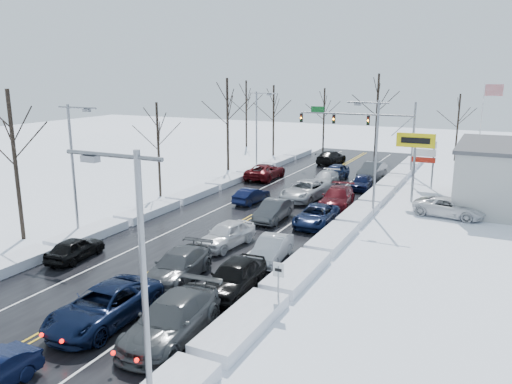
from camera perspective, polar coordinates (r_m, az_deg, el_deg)
The scene contains 42 objects.
ground at distance 34.44m, azimuth -4.71°, elevation -5.16°, with size 160.00×160.00×0.00m, color white.
road_surface at distance 36.09m, azimuth -3.09°, elevation -4.26°, with size 14.00×84.00×0.01m, color black.
snow_bank_left at distance 40.19m, azimuth -12.62°, elevation -2.74°, with size 1.90×72.00×0.61m, color silver.
snow_bank_right at distance 33.24m, azimuth 8.51°, elevation -5.96°, with size 1.90×72.00×0.61m, color silver.
traffic_signal_mast at distance 57.85m, azimuth 12.63°, elevation 7.62°, with size 13.28×0.39×8.00m.
tires_plus_sign at distance 44.87m, azimuth 17.76°, elevation 5.13°, with size 3.20×0.34×6.00m.
used_vehicles_sign at distance 51.00m, azimuth 18.64°, elevation 4.07°, with size 2.20×0.22×4.65m.
speed_limit_sign at distance 23.68m, azimuth 2.58°, elevation -9.70°, with size 0.55×0.09×2.35m.
flagpole at distance 58.27m, azimuth 24.49°, elevation 7.24°, with size 1.87×1.20×10.00m.
streetlight_se at distance 14.28m, azimuth -13.32°, elevation -10.04°, with size 3.20×0.25×9.00m.
streetlight_ne at distance 39.37m, azimuth 13.30°, elevation 4.81°, with size 3.20×0.25×9.00m.
streetlight_sw at distance 35.19m, azimuth -20.02°, elevation 3.38°, with size 3.20×0.25×9.00m.
streetlight_nw at distance 58.04m, azimuth 0.23°, elevation 7.79°, with size 3.20×0.25×9.00m.
tree_left_b at distance 36.07m, azimuth -26.09°, elevation 5.76°, with size 4.00×4.00×10.00m.
tree_left_c at distance 45.48m, azimuth -11.18°, elevation 6.81°, with size 3.40×3.40×8.50m.
tree_left_d at distance 57.44m, azimuth -3.29°, elevation 9.74°, with size 4.20×4.20×10.50m.
tree_left_e at distance 68.03m, azimuth 2.02°, elevation 9.71°, with size 3.80×3.80×9.50m.
tree_far_a at distance 76.52m, azimuth -1.13°, elevation 10.38°, with size 4.00×4.00×10.00m.
tree_far_b at distance 72.85m, azimuth 7.80°, elevation 9.56°, with size 3.60×3.60×9.00m.
tree_far_c at distance 68.72m, azimuth 13.74°, elevation 10.26°, with size 4.40×4.40×11.00m.
tree_far_d at distance 68.88m, azimuth 22.15°, elevation 8.22°, with size 3.40×3.40×8.50m.
queued_car_2 at distance 24.14m, azimuth -16.82°, elevation -14.10°, with size 2.73×5.93×1.65m, color black.
queued_car_3 at distance 27.88m, azimuth -8.85°, elevation -9.84°, with size 2.19×5.40×1.57m, color #3F4244.
queued_car_4 at distance 32.64m, azimuth -3.40°, elevation -6.20°, with size 1.91×4.76×1.62m, color silver.
queued_car_5 at distance 38.23m, azimuth 1.99°, elevation -3.24°, with size 1.64×4.71×1.55m, color #3A3C3F.
queued_car_6 at distance 44.71m, azimuth 5.65°, elevation -0.85°, with size 2.80×6.08×1.69m, color #9FA2A7.
queued_car_7 at distance 50.35m, azimuth 7.90°, elevation 0.69°, with size 2.02×4.97×1.44m, color #ABAEB3.
queued_car_8 at distance 53.55m, azimuth 9.01°, elevation 1.41°, with size 1.94×4.82×1.64m, color black.
queued_car_11 at distance 22.30m, azimuth -9.52°, elevation -16.11°, with size 2.41×5.94×1.72m, color #3C3F41.
queued_car_12 at distance 26.07m, azimuth -2.51°, elevation -11.38°, with size 2.02×5.02×1.71m, color black.
queued_car_13 at distance 30.19m, azimuth 1.75°, elevation -7.83°, with size 1.55×4.43×1.46m, color #A0A3A8.
queued_car_14 at distance 37.31m, azimuth 6.86°, elevation -3.75°, with size 2.43×5.28×1.47m, color black.
queued_car_15 at distance 42.49m, azimuth 9.22°, elevation -1.71°, with size 2.34×5.75×1.67m, color #45090F.
queued_car_16 at distance 49.47m, azimuth 11.94°, elevation 0.30°, with size 1.71×4.25×1.45m, color black.
queued_car_17 at distance 54.84m, azimuth 13.09°, elevation 1.51°, with size 1.82×5.21×1.72m, color #444749.
oncoming_car_0 at distance 43.30m, azimuth -0.52°, elevation -1.26°, with size 1.41×4.04×1.33m, color #0B1233.
oncoming_car_1 at distance 53.28m, azimuth 1.09°, elevation 1.51°, with size 2.72×5.89×1.64m, color #4D0A0D.
oncoming_car_2 at distance 63.19m, azimuth 8.55°, elevation 3.24°, with size 2.28×5.60×1.63m, color black.
oncoming_car_3 at distance 32.26m, azimuth -19.87°, elevation -7.24°, with size 1.64×4.07×1.39m, color black.
parked_car_0 at distance 42.01m, azimuth 21.14°, elevation -2.63°, with size 2.48×5.38×1.50m, color white.
parked_car_1 at distance 44.31m, azimuth 25.58°, elevation -2.25°, with size 1.93×4.74×1.37m, color silver.
parked_car_2 at distance 50.03m, azimuth 23.08°, elevation -0.35°, with size 1.67×4.14×1.41m, color black.
Camera 1 is at (16.79, -28.04, 10.88)m, focal length 35.00 mm.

